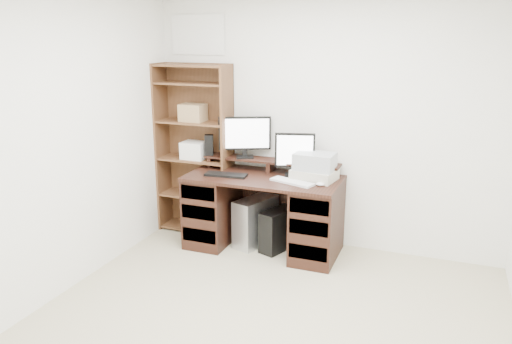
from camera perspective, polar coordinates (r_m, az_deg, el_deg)
The scene contains 14 objects.
room at distance 3.07m, azimuth -0.94°, elevation -0.34°, with size 3.54×4.04×2.54m.
desk at distance 4.96m, azimuth 0.88°, elevation -4.52°, with size 1.50×0.70×0.75m.
riser_shelf at distance 5.01m, azimuth 1.72°, elevation 1.13°, with size 1.40×0.22×0.12m.
monitor_wide at distance 5.05m, azimuth -1.30°, elevation 4.27°, with size 0.49×0.25×0.42m.
monitor_small at distance 4.84m, azimuth 4.46°, elevation 2.21°, with size 0.38×0.18×0.42m.
speaker at distance 5.20m, azimuth -5.39°, elevation 3.11°, with size 0.09×0.09×0.21m, color black.
keyboard_black at distance 4.87m, azimuth -3.44°, elevation -0.33°, with size 0.41×0.14×0.02m, color black.
keyboard_white at distance 4.65m, azimuth 4.16°, elevation -1.14°, with size 0.43×0.13×0.02m, color silver.
mouse at distance 4.59m, azimuth 7.34°, elevation -1.39°, with size 0.08×0.05×0.03m, color silver.
printer at distance 4.77m, azimuth 6.69°, elevation -0.29°, with size 0.40×0.30×0.10m, color #BAB5A2.
basket at distance 4.73m, azimuth 6.73°, elevation 1.21°, with size 0.37×0.26×0.16m, color #A3A8AD.
tower_silver at distance 5.10m, azimuth -0.04°, elevation -5.65°, with size 0.22×0.49×0.49m, color silver.
tower_black at distance 5.00m, azimuth 2.57°, elevation -6.60°, with size 0.31×0.45×0.42m.
bookshelf at distance 5.34m, azimuth -6.95°, elevation 2.72°, with size 0.80×0.30×1.80m.
Camera 1 is at (1.10, -2.74, 2.09)m, focal length 35.00 mm.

